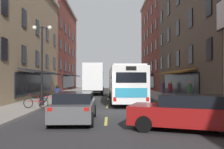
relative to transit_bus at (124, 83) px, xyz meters
name	(u,v)px	position (x,y,z in m)	size (l,w,h in m)	color
ground_plane	(107,112)	(-1.50, -6.94, -1.69)	(34.80, 80.00, 0.10)	#333335
lane_centre_dashes	(107,112)	(-1.50, -7.19, -1.64)	(0.14, 73.90, 0.01)	#DBCC4C
sidewalk_left	(13,110)	(-7.40, -6.94, -1.57)	(3.00, 80.00, 0.14)	gray
sidewalk_right	(200,110)	(4.40, -6.94, -1.57)	(3.00, 80.00, 0.14)	gray
transit_bus	(124,83)	(0.00, 0.00, 0.00)	(2.82, 12.27, 3.13)	white
box_truck	(94,79)	(-3.39, 9.40, 0.38)	(2.59, 6.99, 3.96)	white
sedan_near	(189,112)	(1.85, -12.74, -0.91)	(4.95, 3.30, 1.43)	maroon
sedan_mid	(75,107)	(-3.00, -10.61, -0.92)	(2.00, 4.41, 1.42)	#515154
sedan_far	(98,87)	(-3.34, 19.98, -0.94)	(2.06, 4.44, 1.37)	#515154
motorcycle_rider	(58,100)	(-4.69, -6.58, -0.94)	(0.64, 2.07, 1.66)	black
bicycle_near	(36,103)	(-6.18, -6.30, -1.14)	(1.70, 0.48, 0.91)	black
bicycle_mid	(50,97)	(-6.35, -1.79, -1.14)	(1.71, 0.48, 0.91)	black
pedestrian_mid	(170,91)	(3.90, -1.42, -0.61)	(0.36, 0.36, 1.74)	navy
pedestrian_far	(190,92)	(5.08, -2.96, -0.61)	(0.36, 0.36, 1.74)	#4C4C51
pedestrian_rear	(163,88)	(4.88, 5.77, -0.66)	(0.36, 0.36, 1.65)	#66387F
street_lamp_twin	(42,61)	(-6.22, -4.74, 1.68)	(1.42, 0.32, 5.78)	black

